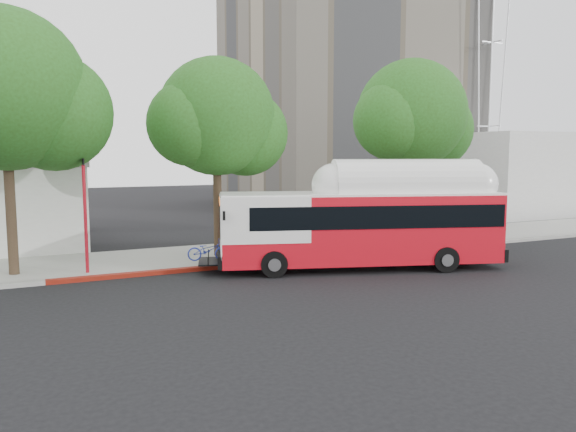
# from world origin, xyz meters

# --- Properties ---
(ground) EXTENTS (120.00, 120.00, 0.00)m
(ground) POSITION_xyz_m (0.00, 0.00, 0.00)
(ground) COLOR black
(ground) RESTS_ON ground
(sidewalk) EXTENTS (60.00, 5.00, 0.15)m
(sidewalk) POSITION_xyz_m (0.00, 6.50, 0.07)
(sidewalk) COLOR gray
(sidewalk) RESTS_ON ground
(curb_strip) EXTENTS (60.00, 0.30, 0.15)m
(curb_strip) POSITION_xyz_m (0.00, 3.90, 0.07)
(curb_strip) COLOR gray
(curb_strip) RESTS_ON ground
(red_curb_segment) EXTENTS (10.00, 0.32, 0.16)m
(red_curb_segment) POSITION_xyz_m (-3.00, 3.90, 0.08)
(red_curb_segment) COLOR maroon
(red_curb_segment) RESTS_ON ground
(street_tree_left) EXTENTS (6.67, 5.80, 9.74)m
(street_tree_left) POSITION_xyz_m (-8.53, 5.56, 6.60)
(street_tree_left) COLOR #2D2116
(street_tree_left) RESTS_ON ground
(street_tree_mid) EXTENTS (5.75, 5.00, 8.62)m
(street_tree_mid) POSITION_xyz_m (-0.59, 6.06, 5.91)
(street_tree_mid) COLOR #2D2116
(street_tree_mid) RESTS_ON ground
(street_tree_right) EXTENTS (6.21, 5.40, 9.18)m
(street_tree_right) POSITION_xyz_m (9.44, 5.86, 6.26)
(street_tree_right) COLOR #2D2116
(street_tree_right) RESTS_ON ground
(apartment_tower) EXTENTS (18.00, 18.00, 37.00)m
(apartment_tower) POSITION_xyz_m (18.00, 28.00, 17.62)
(apartment_tower) COLOR gray
(apartment_tower) RESTS_ON ground
(horizon_block) EXTENTS (20.00, 12.00, 6.00)m
(horizon_block) POSITION_xyz_m (30.00, 16.00, 3.00)
(horizon_block) COLOR silver
(horizon_block) RESTS_ON ground
(transit_bus) EXTENTS (11.87, 5.48, 3.49)m
(transit_bus) POSITION_xyz_m (3.53, 1.52, 1.63)
(transit_bus) COLOR red
(transit_bus) RESTS_ON ground
(signal_pole) EXTENTS (0.12, 0.42, 4.38)m
(signal_pole) POSITION_xyz_m (-6.52, 4.63, 2.25)
(signal_pole) COLOR #A9121E
(signal_pole) RESTS_ON ground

